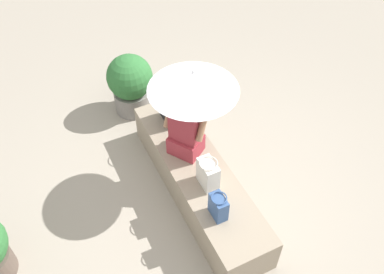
# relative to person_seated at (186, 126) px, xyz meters

# --- Properties ---
(ground_plane) EXTENTS (14.00, 14.00, 0.00)m
(ground_plane) POSITION_rel_person_seated_xyz_m (0.28, 0.02, -0.86)
(ground_plane) COLOR #9E9384
(stone_bench) EXTENTS (2.36, 0.60, 0.47)m
(stone_bench) POSITION_rel_person_seated_xyz_m (0.28, 0.02, -0.62)
(stone_bench) COLOR gray
(stone_bench) RESTS_ON ground
(person_seated) EXTENTS (0.50, 0.43, 0.90)m
(person_seated) POSITION_rel_person_seated_xyz_m (0.00, 0.00, 0.00)
(person_seated) COLOR #992D38
(person_seated) RESTS_ON stone_bench
(parasol) EXTENTS (0.91, 0.91, 1.12)m
(parasol) POSITION_rel_person_seated_xyz_m (0.02, 0.08, 0.59)
(parasol) COLOR #B7B7BC
(parasol) RESTS_ON stone_bench
(handbag_black) EXTENTS (0.21, 0.16, 0.29)m
(handbag_black) POSITION_rel_person_seated_xyz_m (0.90, -0.08, -0.25)
(handbag_black) COLOR #335184
(handbag_black) RESTS_ON stone_bench
(tote_bag_canvas) EXTENTS (0.31, 0.23, 0.28)m
(tote_bag_canvas) POSITION_rel_person_seated_xyz_m (-0.52, 0.05, -0.25)
(tote_bag_canvas) COLOR black
(tote_bag_canvas) RESTS_ON stone_bench
(shoulder_bag_spare) EXTENTS (0.26, 0.19, 0.34)m
(shoulder_bag_spare) POSITION_rel_person_seated_xyz_m (0.52, 0.01, -0.22)
(shoulder_bag_spare) COLOR silver
(shoulder_bag_spare) RESTS_ON stone_bench
(planter_far) EXTENTS (0.61, 0.61, 0.86)m
(planter_far) POSITION_rel_person_seated_xyz_m (-1.41, -0.15, -0.40)
(planter_far) COLOR gray
(planter_far) RESTS_ON ground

